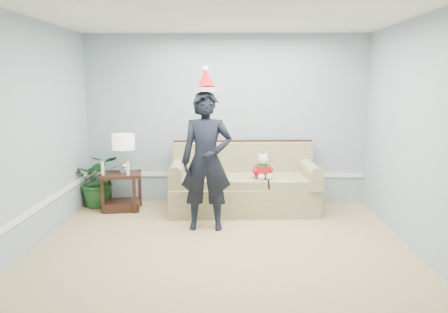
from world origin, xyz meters
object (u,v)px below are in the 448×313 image
at_px(sofa, 243,186).
at_px(table_lamp, 124,143).
at_px(side_table, 122,195).
at_px(man, 207,161).
at_px(houseplant, 99,180).
at_px(teddy_bear, 262,169).

relative_size(sofa, table_lamp, 3.76).
distance_m(side_table, man, 1.75).
bearing_deg(houseplant, table_lamp, -22.85).
relative_size(sofa, teddy_bear, 5.84).
distance_m(side_table, houseplant, 0.49).
bearing_deg(sofa, table_lamp, 178.61).
xyz_separation_m(table_lamp, man, (1.31, -0.83, -0.11)).
relative_size(side_table, man, 0.36).
bearing_deg(sofa, side_table, 178.30).
bearing_deg(table_lamp, houseplant, 157.15).
bearing_deg(table_lamp, side_table, 172.23).
height_order(houseplant, man, man).
height_order(side_table, houseplant, houseplant).
xyz_separation_m(side_table, teddy_bear, (2.15, -0.19, 0.46)).
bearing_deg(side_table, teddy_bear, -5.04).
relative_size(sofa, side_table, 3.39).
distance_m(houseplant, man, 2.11).
bearing_deg(teddy_bear, side_table, 155.00).
height_order(side_table, man, man).
distance_m(sofa, teddy_bear, 0.49).
xyz_separation_m(table_lamp, houseplant, (-0.47, 0.20, -0.61)).
bearing_deg(man, teddy_bear, 38.40).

